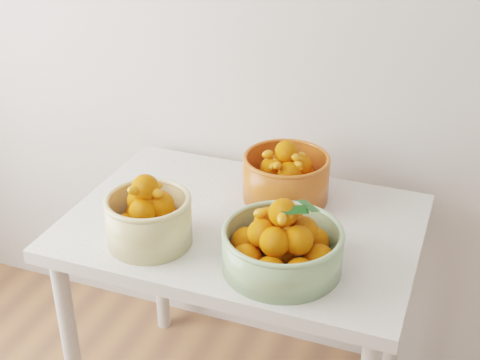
{
  "coord_description": "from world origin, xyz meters",
  "views": [
    {
      "loc": [
        0.18,
        0.07,
        1.77
      ],
      "look_at": [
        -0.37,
        1.54,
        0.92
      ],
      "focal_mm": 50.0,
      "sensor_mm": 36.0,
      "label": 1
    }
  ],
  "objects_px": {
    "table": "(243,249)",
    "bowl_cream": "(149,217)",
    "bowl_green": "(282,245)",
    "bowl_orange": "(286,176)"
  },
  "relations": [
    {
      "from": "table",
      "to": "bowl_green",
      "type": "bearing_deg",
      "value": -45.62
    },
    {
      "from": "bowl_cream",
      "to": "bowl_green",
      "type": "relative_size",
      "value": 0.75
    },
    {
      "from": "table",
      "to": "bowl_cream",
      "type": "xyz_separation_m",
      "value": [
        -0.2,
        -0.19,
        0.17
      ]
    },
    {
      "from": "bowl_cream",
      "to": "bowl_orange",
      "type": "bearing_deg",
      "value": 52.77
    },
    {
      "from": "bowl_orange",
      "to": "bowl_green",
      "type": "bearing_deg",
      "value": -74.38
    },
    {
      "from": "bowl_cream",
      "to": "bowl_orange",
      "type": "xyz_separation_m",
      "value": [
        0.27,
        0.36,
        -0.0
      ]
    },
    {
      "from": "bowl_green",
      "to": "bowl_orange",
      "type": "relative_size",
      "value": 1.44
    },
    {
      "from": "bowl_cream",
      "to": "bowl_green",
      "type": "xyz_separation_m",
      "value": [
        0.37,
        0.01,
        -0.01
      ]
    },
    {
      "from": "bowl_orange",
      "to": "table",
      "type": "bearing_deg",
      "value": -113.11
    },
    {
      "from": "bowl_cream",
      "to": "bowl_orange",
      "type": "height_order",
      "value": "bowl_cream"
    }
  ]
}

